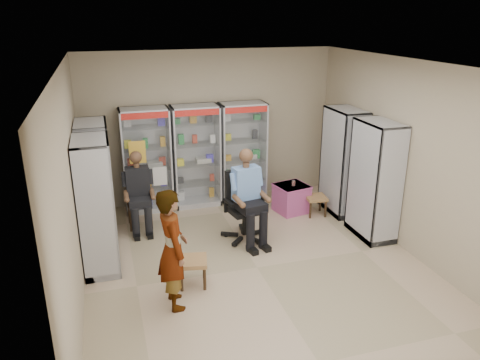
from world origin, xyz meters
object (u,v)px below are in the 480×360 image
object	(u,v)px
cabinet_back_mid	(196,156)
cabinet_left_far	(96,181)
office_chair	(244,206)
pink_trunk	(291,198)
cabinet_right_near	(375,181)
woven_stool_b	(193,272)
cabinet_left_near	(97,206)
seated_shopkeeper	(245,198)
cabinet_back_right	(243,152)
woven_stool_a	(315,205)
standing_man	(173,249)
cabinet_right_far	(343,162)
wooden_chair	(139,202)
cabinet_back_left	(147,160)

from	to	relation	value
cabinet_back_mid	cabinet_left_far	size ratio (longest dim) A/B	1.00
office_chair	pink_trunk	size ratio (longest dim) A/B	2.10
cabinet_right_near	woven_stool_b	bearing A→B (deg)	101.74
cabinet_left_near	seated_shopkeeper	distance (m)	2.37
office_chair	cabinet_right_near	bearing A→B (deg)	-23.80
cabinet_back_right	woven_stool_a	world-z (taller)	cabinet_back_right
woven_stool_b	standing_man	size ratio (longest dim) A/B	0.24
woven_stool_a	cabinet_left_far	bearing A→B (deg)	176.61
cabinet_right_near	standing_man	distance (m)	3.73
cabinet_back_mid	pink_trunk	bearing A→B (deg)	-28.28
cabinet_right_far	woven_stool_b	world-z (taller)	cabinet_right_far
wooden_chair	standing_man	xyz separation A→B (m)	(0.22, -2.58, 0.34)
cabinet_left_far	cabinet_left_near	world-z (taller)	same
cabinet_left_near	woven_stool_a	xyz separation A→B (m)	(3.93, 0.87, -0.81)
pink_trunk	standing_man	xyz separation A→B (m)	(-2.65, -2.41, 0.54)
cabinet_right_far	wooden_chair	size ratio (longest dim) A/B	2.13
cabinet_back_right	woven_stool_a	distance (m)	1.79
cabinet_right_far	wooden_chair	distance (m)	3.84
cabinet_right_far	cabinet_left_far	size ratio (longest dim) A/B	1.00
cabinet_back_left	woven_stool_a	distance (m)	3.32
wooden_chair	standing_man	distance (m)	2.61
wooden_chair	pink_trunk	distance (m)	2.87
standing_man	cabinet_back_mid	bearing A→B (deg)	-21.05
cabinet_right_near	cabinet_left_near	xyz separation A→B (m)	(-4.46, 0.20, 0.00)
cabinet_back_left	standing_man	world-z (taller)	cabinet_back_left
cabinet_right_far	cabinet_left_near	xyz separation A→B (m)	(-4.46, -0.90, 0.00)
wooden_chair	woven_stool_a	bearing A→B (deg)	-7.59
cabinet_right_far	standing_man	world-z (taller)	cabinet_right_far
wooden_chair	office_chair	size ratio (longest dim) A/B	0.80
cabinet_right_far	seated_shopkeeper	distance (m)	2.23
cabinet_right_far	wooden_chair	bearing A→B (deg)	83.96
cabinet_back_mid	woven_stool_a	xyz separation A→B (m)	(2.05, -1.16, -0.81)
cabinet_back_mid	woven_stool_a	world-z (taller)	cabinet_back_mid
cabinet_back_right	office_chair	world-z (taller)	cabinet_back_right
cabinet_left_far	woven_stool_b	world-z (taller)	cabinet_left_far
cabinet_left_near	wooden_chair	bearing A→B (deg)	152.39
woven_stool_a	standing_man	size ratio (longest dim) A/B	0.23
cabinet_back_mid	seated_shopkeeper	distance (m)	1.85
cabinet_back_mid	cabinet_back_right	world-z (taller)	same
seated_shopkeeper	woven_stool_a	world-z (taller)	seated_shopkeeper
cabinet_right_near	office_chair	size ratio (longest dim) A/B	1.69
pink_trunk	woven_stool_b	distance (m)	3.07
cabinet_back_left	standing_man	bearing A→B (deg)	-90.60
pink_trunk	woven_stool_b	world-z (taller)	pink_trunk
cabinet_back_mid	woven_stool_b	world-z (taller)	cabinet_back_mid
cabinet_back_mid	cabinet_left_far	world-z (taller)	same
cabinet_back_mid	cabinet_right_near	bearing A→B (deg)	-40.84
standing_man	woven_stool_a	bearing A→B (deg)	-59.19
cabinet_back_mid	standing_man	distance (m)	3.46
office_chair	pink_trunk	world-z (taller)	office_chair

